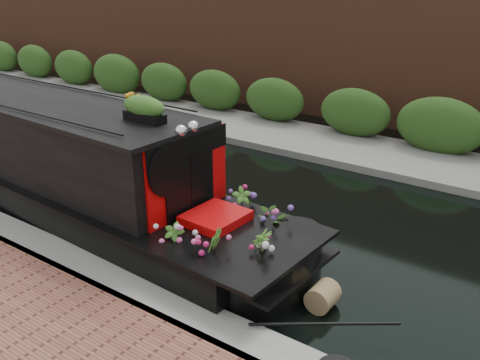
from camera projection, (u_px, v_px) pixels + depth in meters
The scene contains 7 objects.
ground at pixel (232, 205), 10.14m from camera, with size 80.00×80.00×0.00m, color black.
near_bank_coping at pixel (95, 283), 7.65m from camera, with size 40.00×0.60×0.50m, color gray.
far_bank_path at pixel (332, 148), 13.31m from camera, with size 40.00×2.40×0.34m, color slate.
far_hedge at pixel (347, 139), 13.99m from camera, with size 40.00×1.10×2.80m, color #234416.
far_brick_wall at pixel (378, 122), 15.57m from camera, with size 40.00×1.00×8.00m, color brown.
narrowboat at pixel (34, 161), 10.13m from camera, with size 11.41×2.46×2.66m.
rope_fender at pixel (323, 296), 7.03m from camera, with size 0.36×0.36×0.40m, color olive.
Camera 1 is at (5.50, -7.42, 4.22)m, focal length 40.00 mm.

